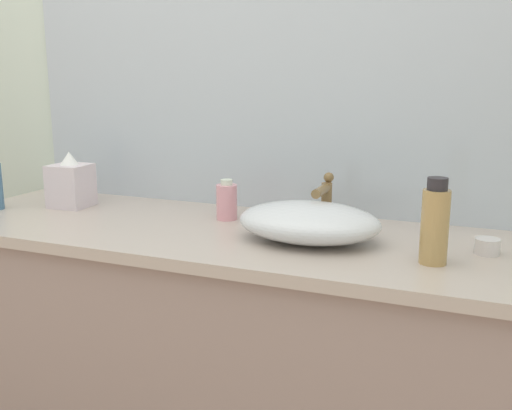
# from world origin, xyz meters

# --- Properties ---
(bathroom_wall_rear) EXTENTS (6.00, 0.06, 2.60)m
(bathroom_wall_rear) POSITION_xyz_m (0.00, 0.73, 1.30)
(bathroom_wall_rear) COLOR silver
(bathroom_wall_rear) RESTS_ON ground
(vanity_counter) EXTENTS (1.64, 0.57, 0.88)m
(vanity_counter) POSITION_xyz_m (0.07, 0.40, 0.44)
(vanity_counter) COLOR gray
(vanity_counter) RESTS_ON ground
(wall_mirror_panel) EXTENTS (1.54, 0.01, 1.11)m
(wall_mirror_panel) POSITION_xyz_m (0.07, 0.69, 1.43)
(wall_mirror_panel) COLOR #B2BCC6
(wall_mirror_panel) RESTS_ON vanity_counter
(sink_basin) EXTENTS (0.36, 0.26, 0.10)m
(sink_basin) POSITION_xyz_m (0.36, 0.38, 0.93)
(sink_basin) COLOR silver
(sink_basin) RESTS_ON vanity_counter
(faucet) EXTENTS (0.03, 0.14, 0.15)m
(faucet) POSITION_xyz_m (0.36, 0.53, 0.97)
(faucet) COLOR brown
(faucet) RESTS_ON vanity_counter
(lotion_bottle) EXTENTS (0.06, 0.06, 0.19)m
(lotion_bottle) POSITION_xyz_m (0.67, 0.31, 0.97)
(lotion_bottle) COLOR tan
(lotion_bottle) RESTS_ON vanity_counter
(perfume_bottle) EXTENTS (0.06, 0.06, 0.12)m
(perfume_bottle) POSITION_xyz_m (0.07, 0.51, 0.93)
(perfume_bottle) COLOR pink
(perfume_bottle) RESTS_ON vanity_counter
(tissue_box) EXTENTS (0.12, 0.12, 0.17)m
(tissue_box) POSITION_xyz_m (-0.46, 0.48, 0.95)
(tissue_box) COLOR silver
(tissue_box) RESTS_ON vanity_counter
(candle_jar) EXTENTS (0.06, 0.06, 0.04)m
(candle_jar) POSITION_xyz_m (0.78, 0.43, 0.90)
(candle_jar) COLOR silver
(candle_jar) RESTS_ON vanity_counter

